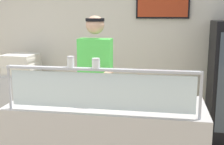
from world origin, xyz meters
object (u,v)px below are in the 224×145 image
(worker_figure, at_px, (96,81))
(parmesan_shaker, at_px, (71,63))
(pizza_tray, at_px, (88,99))
(pepper_flake_shaker, at_px, (96,64))
(pizza_server, at_px, (83,97))
(pizza_box_stack, at_px, (21,64))

(worker_figure, bearing_deg, parmesan_shaker, -89.19)
(pizza_tray, distance_m, parmesan_shaker, 0.55)
(pizza_tray, xyz_separation_m, pepper_flake_shaker, (0.17, -0.36, 0.41))
(parmesan_shaker, bearing_deg, pizza_server, 88.38)
(pizza_server, bearing_deg, pizza_tray, 29.49)
(pizza_tray, xyz_separation_m, pizza_server, (-0.04, -0.02, 0.02))
(parmesan_shaker, distance_m, pizza_box_stack, 2.42)
(pizza_box_stack, bearing_deg, worker_figure, -33.78)
(pizza_server, height_order, pizza_box_stack, pizza_box_stack)
(pepper_flake_shaker, distance_m, worker_figure, 1.07)
(parmesan_shaker, bearing_deg, pepper_flake_shaker, 0.00)
(pizza_tray, height_order, pizza_box_stack, pizza_box_stack)
(pepper_flake_shaker, height_order, worker_figure, worker_figure)
(pizza_server, xyz_separation_m, worker_figure, (-0.02, 0.64, 0.02))
(pizza_tray, distance_m, pizza_box_stack, 2.14)
(pepper_flake_shaker, distance_m, pizza_box_stack, 2.55)
(parmesan_shaker, relative_size, pizza_box_stack, 0.19)
(parmesan_shaker, xyz_separation_m, pepper_flake_shaker, (0.22, 0.00, -0.00))
(pizza_tray, distance_m, pepper_flake_shaker, 0.57)
(pizza_tray, distance_m, pizza_server, 0.05)
(pizza_tray, height_order, pizza_server, pizza_server)
(pizza_server, height_order, worker_figure, worker_figure)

